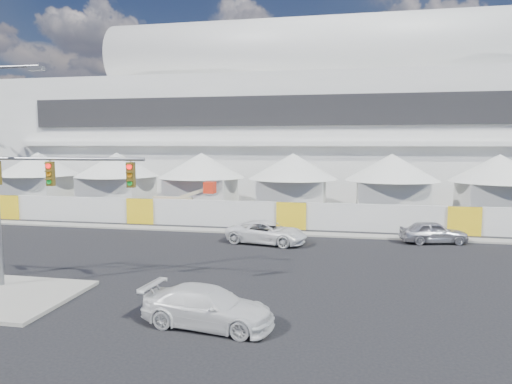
% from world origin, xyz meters
% --- Properties ---
extents(ground, '(160.00, 160.00, 0.00)m').
position_xyz_m(ground, '(0.00, 0.00, 0.00)').
color(ground, black).
rests_on(ground, ground).
extents(far_curb, '(80.00, 1.20, 0.12)m').
position_xyz_m(far_curb, '(20.00, 12.50, 0.06)').
color(far_curb, gray).
rests_on(far_curb, ground).
extents(stadium, '(80.00, 24.80, 21.98)m').
position_xyz_m(stadium, '(8.71, 41.50, 9.45)').
color(stadium, silver).
rests_on(stadium, ground).
extents(tent_row, '(53.40, 8.40, 5.40)m').
position_xyz_m(tent_row, '(0.50, 24.00, 3.15)').
color(tent_row, silver).
rests_on(tent_row, ground).
extents(hoarding_fence, '(70.00, 0.25, 2.00)m').
position_xyz_m(hoarding_fence, '(6.00, 14.50, 1.00)').
color(hoarding_fence, silver).
rests_on(hoarding_fence, ground).
extents(sedan_silver, '(2.41, 4.38, 1.41)m').
position_xyz_m(sedan_silver, '(15.47, 11.44, 0.71)').
color(sedan_silver, '#B4B3B8').
rests_on(sedan_silver, ground).
extents(pickup_curb, '(3.28, 5.47, 1.42)m').
position_xyz_m(pickup_curb, '(5.05, 9.30, 0.71)').
color(pickup_curb, white).
rests_on(pickup_curb, ground).
extents(pickup_near, '(2.48, 4.91, 1.37)m').
position_xyz_m(pickup_near, '(5.26, -4.09, 0.68)').
color(pickup_near, silver).
rests_on(pickup_near, ground).
extents(streetlight_median, '(2.65, 0.27, 9.57)m').
position_xyz_m(streetlight_median, '(-4.64, -1.83, 5.65)').
color(streetlight_median, gray).
rests_on(streetlight_median, median_island).
extents(boom_lift, '(6.51, 1.72, 3.28)m').
position_xyz_m(boom_lift, '(-4.48, 16.35, 0.88)').
color(boom_lift, red).
rests_on(boom_lift, ground).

